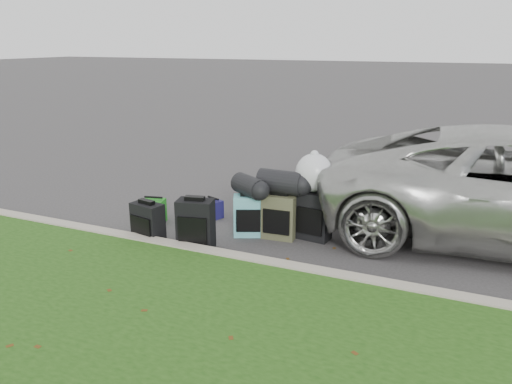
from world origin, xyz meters
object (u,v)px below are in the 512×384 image
at_px(suitcase_large_black_left, 196,225).
at_px(tote_navy, 213,209).
at_px(suitcase_teal, 248,216).
at_px(suitcase_small_black, 148,223).
at_px(suitcase_large_black_right, 314,216).
at_px(suitcase_olive, 280,216).
at_px(tote_green, 154,211).

xyz_separation_m(suitcase_large_black_left, tote_navy, (-0.35, 1.12, -0.19)).
bearing_deg(suitcase_teal, suitcase_small_black, -169.57).
xyz_separation_m(suitcase_small_black, suitcase_teal, (1.11, 0.75, 0.02)).
height_order(suitcase_large_black_left, suitcase_large_black_right, suitcase_large_black_left).
height_order(suitcase_teal, suitcase_large_black_right, suitcase_large_black_right).
height_order(suitcase_large_black_right, tote_navy, suitcase_large_black_right).
bearing_deg(suitcase_teal, suitcase_large_black_right, -7.85).
xyz_separation_m(suitcase_large_black_left, suitcase_olive, (0.84, 0.78, -0.02)).
distance_m(suitcase_large_black_left, tote_navy, 1.19).
bearing_deg(suitcase_olive, suitcase_large_black_left, -141.49).
xyz_separation_m(suitcase_teal, suitcase_large_black_right, (0.85, 0.24, 0.04)).
bearing_deg(suitcase_large_black_right, tote_green, -165.27).
bearing_deg(suitcase_teal, suitcase_olive, -11.03).
xyz_separation_m(suitcase_small_black, tote_navy, (0.34, 1.18, -0.13)).
distance_m(suitcase_small_black, suitcase_teal, 1.34).
height_order(suitcase_large_black_left, tote_green, suitcase_large_black_left).
bearing_deg(suitcase_olive, suitcase_small_black, -155.54).
distance_m(suitcase_small_black, suitcase_large_black_left, 0.70).
bearing_deg(suitcase_teal, suitcase_large_black_left, -145.10).
relative_size(suitcase_olive, suitcase_large_black_right, 0.93).
height_order(suitcase_olive, suitcase_teal, suitcase_olive).
xyz_separation_m(suitcase_large_black_left, tote_green, (-1.05, 0.60, -0.15)).
distance_m(suitcase_olive, tote_green, 1.91).
bearing_deg(suitcase_large_black_right, suitcase_olive, -154.68).
bearing_deg(tote_navy, tote_green, -122.92).
distance_m(suitcase_large_black_left, suitcase_teal, 0.81).
height_order(suitcase_small_black, suitcase_olive, suitcase_olive).
xyz_separation_m(suitcase_large_black_left, suitcase_large_black_right, (1.28, 0.92, -0.00)).
xyz_separation_m(suitcase_olive, suitcase_large_black_right, (0.44, 0.15, 0.02)).
bearing_deg(suitcase_olive, tote_green, -178.86).
bearing_deg(tote_green, suitcase_small_black, -74.35).
bearing_deg(suitcase_small_black, suitcase_teal, 44.91).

